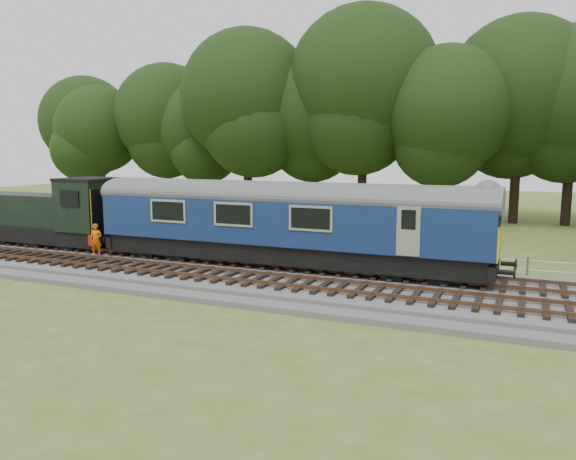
% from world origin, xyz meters
% --- Properties ---
extents(ground, '(120.00, 120.00, 0.00)m').
position_xyz_m(ground, '(0.00, 0.00, 0.00)').
color(ground, '#496224').
rests_on(ground, ground).
extents(ballast, '(70.00, 7.00, 0.35)m').
position_xyz_m(ballast, '(0.00, 0.00, 0.17)').
color(ballast, '#4C4C4F').
rests_on(ballast, ground).
extents(track_north, '(67.20, 2.40, 0.21)m').
position_xyz_m(track_north, '(0.00, 1.40, 0.42)').
color(track_north, black).
rests_on(track_north, ballast).
extents(track_south, '(67.20, 2.40, 0.21)m').
position_xyz_m(track_south, '(0.00, -1.60, 0.42)').
color(track_south, black).
rests_on(track_south, ballast).
extents(fence, '(64.00, 0.12, 1.00)m').
position_xyz_m(fence, '(0.00, 4.50, 0.00)').
color(fence, '#6B6054').
rests_on(fence, ground).
extents(tree_line, '(70.00, 8.00, 18.00)m').
position_xyz_m(tree_line, '(0.00, 22.00, 0.00)').
color(tree_line, black).
rests_on(tree_line, ground).
extents(dmu_railcar, '(18.05, 2.86, 3.88)m').
position_xyz_m(dmu_railcar, '(1.96, 1.40, 2.61)').
color(dmu_railcar, black).
rests_on(dmu_railcar, ground).
extents(shunter_loco, '(8.92, 2.60, 3.38)m').
position_xyz_m(shunter_loco, '(-11.97, 1.40, 1.97)').
color(shunter_loco, black).
rests_on(shunter_loco, ground).
extents(worker, '(0.69, 0.59, 1.60)m').
position_xyz_m(worker, '(-7.50, -0.10, 1.15)').
color(worker, '#DF600B').
rests_on(worker, ballast).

